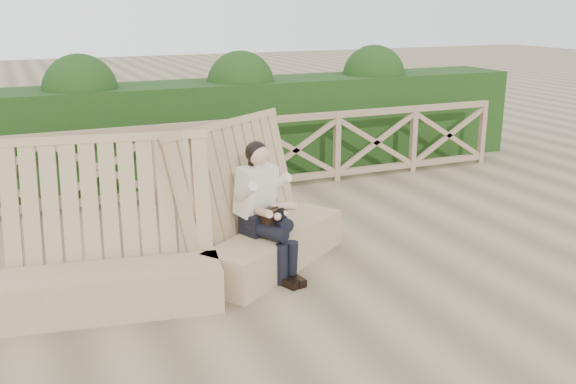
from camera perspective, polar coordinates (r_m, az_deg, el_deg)
name	(u,v)px	position (r m, az deg, el deg)	size (l,w,h in m)	color
ground	(310,290)	(6.37, 1.98, -8.66)	(60.00, 60.00, 0.00)	brown
bench	(197,248)	(6.40, -8.11, -4.96)	(3.67, 1.74, 1.55)	#967456
woman	(264,205)	(6.53, -2.15, -1.20)	(0.54, 0.90, 1.38)	black
guardrail	(205,159)	(9.30, -7.40, 2.93)	(10.10, 0.09, 1.10)	#886B4F
hedge	(183,131)	(10.39, -9.36, 5.38)	(12.00, 1.20, 1.50)	black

